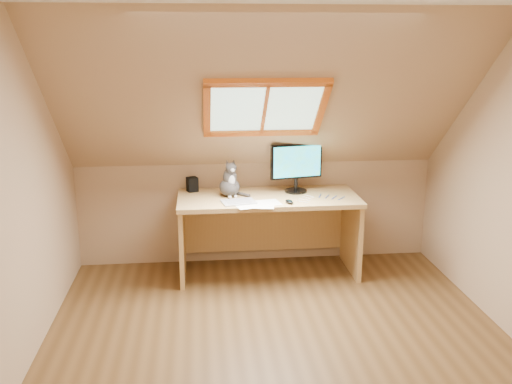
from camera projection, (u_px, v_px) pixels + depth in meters
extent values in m
plane|color=brown|center=(281.00, 347.00, 4.16)|extent=(3.50, 3.50, 0.00)
cube|color=tan|center=(350.00, 304.00, 2.17)|extent=(3.50, 0.02, 2.40)
cube|color=tan|center=(14.00, 195.00, 3.68)|extent=(0.02, 3.50, 2.40)
cube|color=tan|center=(256.00, 212.00, 5.71)|extent=(3.50, 0.02, 1.00)
cube|color=tan|center=(266.00, 99.00, 4.66)|extent=(3.50, 1.56, 1.41)
cube|color=#B2E0CC|center=(265.00, 107.00, 4.75)|extent=(0.90, 0.53, 0.48)
cube|color=#CD6313|center=(265.00, 107.00, 4.75)|extent=(1.02, 0.64, 0.59)
cube|color=tan|center=(268.00, 198.00, 5.30)|extent=(1.68, 0.73, 0.04)
cube|color=tan|center=(182.00, 240.00, 5.32)|extent=(0.04, 0.66, 0.72)
cube|color=tan|center=(351.00, 234.00, 5.48)|extent=(0.04, 0.66, 0.72)
cube|color=tan|center=(264.00, 226.00, 5.72)|extent=(1.58, 0.03, 0.51)
cylinder|color=black|center=(296.00, 191.00, 5.44)|extent=(0.21, 0.21, 0.02)
cylinder|color=black|center=(296.00, 184.00, 5.43)|extent=(0.03, 0.03, 0.12)
cube|color=black|center=(296.00, 161.00, 5.37)|extent=(0.50, 0.14, 0.33)
cube|color=#0B68BB|center=(297.00, 162.00, 5.34)|extent=(0.46, 0.10, 0.29)
ellipsoid|color=#45403D|center=(229.00, 187.00, 5.29)|extent=(0.25, 0.27, 0.17)
ellipsoid|color=#45403D|center=(230.00, 177.00, 5.25)|extent=(0.15, 0.15, 0.18)
ellipsoid|color=silver|center=(232.00, 181.00, 5.21)|extent=(0.07, 0.05, 0.10)
ellipsoid|color=#45403D|center=(231.00, 168.00, 5.19)|extent=(0.12, 0.11, 0.09)
sphere|color=silver|center=(233.00, 170.00, 5.16)|extent=(0.04, 0.04, 0.04)
cone|color=#45403D|center=(227.00, 163.00, 5.19)|extent=(0.06, 0.05, 0.06)
cone|color=#45403D|center=(234.00, 162.00, 5.21)|extent=(0.05, 0.06, 0.06)
cube|color=black|center=(192.00, 184.00, 5.45)|extent=(0.12, 0.12, 0.14)
cube|color=#B2B2B7|center=(239.00, 202.00, 5.08)|extent=(0.33, 0.26, 0.01)
ellipsoid|color=black|center=(289.00, 202.00, 5.06)|extent=(0.09, 0.12, 0.03)
cube|color=white|center=(263.00, 204.00, 5.04)|extent=(0.33, 0.27, 0.00)
cube|color=white|center=(263.00, 204.00, 5.04)|extent=(0.32, 0.24, 0.00)
cube|color=white|center=(263.00, 204.00, 5.04)|extent=(0.35, 0.30, 0.00)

